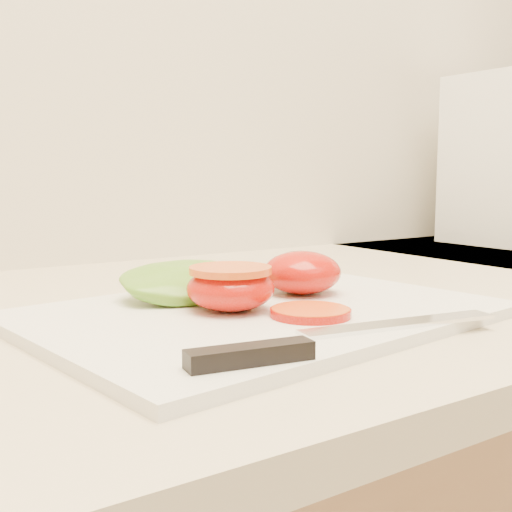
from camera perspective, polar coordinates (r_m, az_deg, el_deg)
cutting_board at (r=0.57m, az=0.56°, el=-5.11°), size 0.43×0.33×0.01m
tomato_half_dome at (r=0.63m, az=4.12°, el=-1.46°), size 0.08×0.08×0.04m
tomato_half_cut at (r=0.55m, az=-2.28°, el=-2.71°), size 0.08×0.08×0.04m
tomato_slice_0 at (r=0.54m, az=4.86°, el=-5.00°), size 0.07×0.07×0.01m
lettuce_leaf_0 at (r=0.62m, az=-5.69°, el=-2.33°), size 0.17×0.13×0.03m
lettuce_leaf_1 at (r=0.65m, az=-2.40°, el=-2.00°), size 0.13×0.11×0.02m
knife at (r=0.44m, az=5.45°, el=-7.52°), size 0.28×0.06×0.01m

